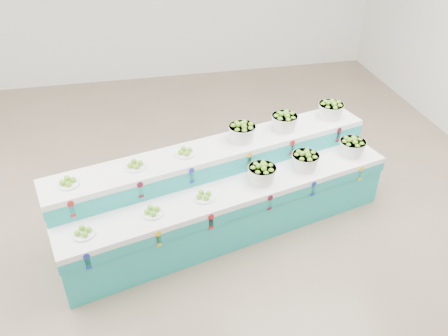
# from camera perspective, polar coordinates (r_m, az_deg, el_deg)

# --- Properties ---
(ground) EXTENTS (10.00, 10.00, 0.00)m
(ground) POSITION_cam_1_polar(r_m,az_deg,el_deg) (5.96, -7.22, -7.95)
(ground) COLOR #735F4E
(ground) RESTS_ON ground
(display_stand) EXTENTS (4.32, 2.07, 1.02)m
(display_stand) POSITION_cam_1_polar(r_m,az_deg,el_deg) (5.73, 0.00, -2.97)
(display_stand) COLOR #22ABA6
(display_stand) RESTS_ON ground
(plate_lower_left) EXTENTS (0.29, 0.29, 0.09)m
(plate_lower_left) POSITION_cam_1_polar(r_m,az_deg,el_deg) (5.01, -17.04, -7.52)
(plate_lower_left) COLOR white
(plate_lower_left) RESTS_ON display_stand
(plate_lower_mid) EXTENTS (0.29, 0.29, 0.09)m
(plate_lower_mid) POSITION_cam_1_polar(r_m,az_deg,el_deg) (5.10, -8.84, -5.25)
(plate_lower_mid) COLOR white
(plate_lower_mid) RESTS_ON display_stand
(plate_lower_right) EXTENTS (0.29, 0.29, 0.09)m
(plate_lower_right) POSITION_cam_1_polar(r_m,az_deg,el_deg) (5.26, -2.50, -3.41)
(plate_lower_right) COLOR white
(plate_lower_right) RESTS_ON display_stand
(basket_lower_left) EXTENTS (0.41, 0.41, 0.24)m
(basket_lower_left) POSITION_cam_1_polar(r_m,az_deg,el_deg) (5.50, 4.73, -0.62)
(basket_lower_left) COLOR silver
(basket_lower_left) RESTS_ON display_stand
(basket_lower_mid) EXTENTS (0.41, 0.41, 0.24)m
(basket_lower_mid) POSITION_cam_1_polar(r_m,az_deg,el_deg) (5.80, 10.01, 0.94)
(basket_lower_mid) COLOR silver
(basket_lower_mid) RESTS_ON display_stand
(basket_lower_right) EXTENTS (0.41, 0.41, 0.24)m
(basket_lower_right) POSITION_cam_1_polar(r_m,az_deg,el_deg) (6.22, 15.57, 2.57)
(basket_lower_right) COLOR silver
(basket_lower_right) RESTS_ON display_stand
(plate_upper_left) EXTENTS (0.29, 0.29, 0.09)m
(plate_upper_left) POSITION_cam_1_polar(r_m,az_deg,el_deg) (5.24, -18.76, -1.60)
(plate_upper_left) COLOR white
(plate_upper_left) RESTS_ON display_stand
(plate_upper_mid) EXTENTS (0.29, 0.29, 0.09)m
(plate_upper_mid) POSITION_cam_1_polar(r_m,az_deg,el_deg) (5.33, -10.93, 0.45)
(plate_upper_mid) COLOR white
(plate_upper_mid) RESTS_ON display_stand
(plate_upper_right) EXTENTS (0.29, 0.29, 0.09)m
(plate_upper_right) POSITION_cam_1_polar(r_m,az_deg,el_deg) (5.49, -4.81, 2.05)
(plate_upper_right) COLOR white
(plate_upper_right) RESTS_ON display_stand
(basket_upper_left) EXTENTS (0.41, 0.41, 0.24)m
(basket_upper_left) POSITION_cam_1_polar(r_m,az_deg,el_deg) (5.72, 2.25, 4.50)
(basket_upper_left) COLOR silver
(basket_upper_left) RESTS_ON display_stand
(basket_upper_mid) EXTENTS (0.41, 0.41, 0.24)m
(basket_upper_mid) POSITION_cam_1_polar(r_m,az_deg,el_deg) (6.01, 7.48, 5.77)
(basket_upper_mid) COLOR silver
(basket_upper_mid) RESTS_ON display_stand
(basket_upper_right) EXTENTS (0.41, 0.41, 0.24)m
(basket_upper_right) POSITION_cam_1_polar(r_m,az_deg,el_deg) (6.41, 13.05, 7.06)
(basket_upper_right) COLOR silver
(basket_upper_right) RESTS_ON display_stand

